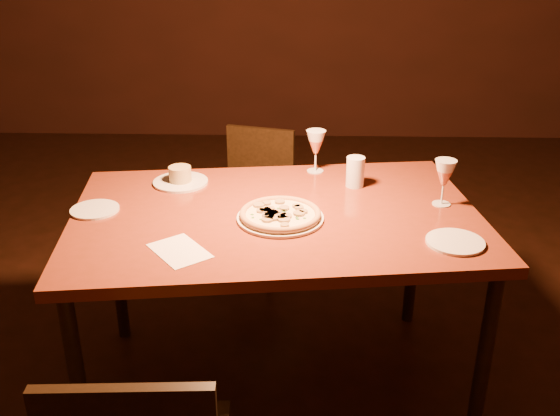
{
  "coord_description": "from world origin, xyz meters",
  "views": [
    {
      "loc": [
        0.37,
        -2.05,
        1.78
      ],
      "look_at": [
        0.31,
        0.1,
        0.8
      ],
      "focal_mm": 40.0,
      "sensor_mm": 36.0,
      "label": 1
    }
  ],
  "objects": [
    {
      "name": "water_tumbler",
      "position": [
        0.61,
        0.32,
        0.87
      ],
      "size": [
        0.07,
        0.07,
        0.12
      ],
      "primitive_type": "cylinder",
      "color": "silver",
      "rests_on": "dining_table"
    },
    {
      "name": "side_plate_left",
      "position": [
        -0.38,
        0.05,
        0.81
      ],
      "size": [
        0.18,
        0.18,
        0.01
      ],
      "primitive_type": "cylinder",
      "color": "silver",
      "rests_on": "dining_table"
    },
    {
      "name": "dining_table",
      "position": [
        0.29,
        0.05,
        0.74
      ],
      "size": [
        1.62,
        1.15,
        0.81
      ],
      "rotation": [
        0.0,
        0.0,
        0.12
      ],
      "color": "maroon",
      "rests_on": "floor"
    },
    {
      "name": "wine_glass_right",
      "position": [
        0.93,
        0.14,
        0.9
      ],
      "size": [
        0.08,
        0.08,
        0.18
      ],
      "primitive_type": null,
      "color": "#B5634B",
      "rests_on": "dining_table"
    },
    {
      "name": "pizza_plate",
      "position": [
        0.31,
        -0.01,
        0.83
      ],
      "size": [
        0.32,
        0.32,
        0.03
      ],
      "color": "silver",
      "rests_on": "dining_table"
    },
    {
      "name": "floor",
      "position": [
        0.0,
        0.0,
        0.0
      ],
      "size": [
        7.0,
        7.0,
        0.0
      ],
      "primitive_type": "plane",
      "color": "black",
      "rests_on": "ground"
    },
    {
      "name": "pendant_light",
      "position": [
        0.29,
        0.05,
        1.56
      ],
      "size": [
        0.12,
        0.12,
        0.12
      ],
      "primitive_type": "sphere",
      "color": "#FD8947",
      "rests_on": "ceiling"
    },
    {
      "name": "menu_card",
      "position": [
        -0.01,
        -0.26,
        0.81
      ],
      "size": [
        0.24,
        0.25,
        0.0
      ],
      "primitive_type": "cube",
      "rotation": [
        0.0,
        0.0,
        0.66
      ],
      "color": "white",
      "rests_on": "dining_table"
    },
    {
      "name": "wine_glass_far",
      "position": [
        0.45,
        0.48,
        0.9
      ],
      "size": [
        0.08,
        0.08,
        0.18
      ],
      "primitive_type": null,
      "color": "#B5634B",
      "rests_on": "dining_table"
    },
    {
      "name": "chair_far",
      "position": [
        0.14,
        1.06,
        0.44
      ],
      "size": [
        0.47,
        0.47,
        0.79
      ],
      "rotation": [
        0.0,
        0.0,
        -0.26
      ],
      "color": "black",
      "rests_on": "floor"
    },
    {
      "name": "side_plate_near",
      "position": [
        0.91,
        -0.18,
        0.81
      ],
      "size": [
        0.2,
        0.2,
        0.01
      ],
      "primitive_type": "cylinder",
      "color": "silver",
      "rests_on": "dining_table"
    },
    {
      "name": "ramekin_saucer",
      "position": [
        -0.11,
        0.33,
        0.83
      ],
      "size": [
        0.23,
        0.23,
        0.07
      ],
      "color": "silver",
      "rests_on": "dining_table"
    }
  ]
}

